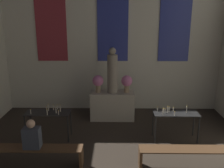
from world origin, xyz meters
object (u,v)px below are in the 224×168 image
altar (112,105)px  pew_back_left (35,152)px  candle_rack_left (48,116)px  person_seated (32,136)px  candle_rack_right (175,116)px  statue (112,72)px  flower_vase_left (98,82)px  pew_back_right (187,154)px  flower_vase_right (127,82)px

altar → pew_back_left: (-1.66, -2.68, -0.10)m
candle_rack_left → person_seated: 1.31m
candle_rack_right → pew_back_left: candle_rack_right is taller
statue → person_seated: size_ratio=2.16×
flower_vase_left → candle_rack_right: (2.13, -1.38, -0.56)m
candle_rack_left → pew_back_right: 3.61m
statue → flower_vase_right: (0.45, 0.00, -0.31)m
flower_vase_left → pew_back_left: flower_vase_left is taller
altar → candle_rack_left: 2.19m
altar → pew_back_right: altar is taller
altar → candle_rack_left: candle_rack_left is taller
candle_rack_right → pew_back_right: size_ratio=0.56×
statue → candle_rack_left: 2.35m
flower_vase_left → altar: bearing=0.0°
statue → pew_back_right: size_ratio=0.68×
candle_rack_left → person_seated: person_seated is taller
candle_rack_left → statue: bearing=39.2°
candle_rack_left → candle_rack_right: size_ratio=1.00×
candle_rack_left → person_seated: bearing=-90.3°
pew_back_left → pew_back_right: (3.32, 0.00, 0.00)m
statue → candle_rack_left: size_ratio=1.20×
statue → candle_rack_left: statue is taller
pew_back_left → pew_back_right: 3.32m
altar → pew_back_right: size_ratio=0.66×
flower_vase_left → pew_back_left: 3.07m
person_seated → flower_vase_left: bearing=65.1°
candle_rack_right → pew_back_left: 3.61m
candle_rack_left → candle_rack_right: candle_rack_left is taller
statue → candle_rack_left: (-1.69, -1.38, -0.88)m
flower_vase_right → candle_rack_right: bearing=-48.1°
candle_rack_left → flower_vase_left: bearing=48.0°
altar → flower_vase_left: size_ratio=2.53×
person_seated → statue: bearing=57.7°
pew_back_right → statue: bearing=121.8°
flower_vase_right → candle_rack_left: size_ratio=0.47×
candle_rack_right → candle_rack_left: bearing=180.0°
candle_rack_right → altar: bearing=140.7°
flower_vase_right → pew_back_left: (-2.11, -2.68, -0.89)m
altar → person_seated: 3.19m
flower_vase_left → person_seated: flower_vase_left is taller
altar → person_seated: person_seated is taller
flower_vase_right → statue: bearing=180.0°
person_seated → candle_rack_left: bearing=89.7°
candle_rack_left → altar: bearing=39.2°
pew_back_left → person_seated: person_seated is taller
statue → flower_vase_right: statue is taller
altar → candle_rack_right: size_ratio=1.18×
flower_vase_right → flower_vase_left: bearing=180.0°
statue → person_seated: 3.27m
candle_rack_left → pew_back_left: 1.34m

